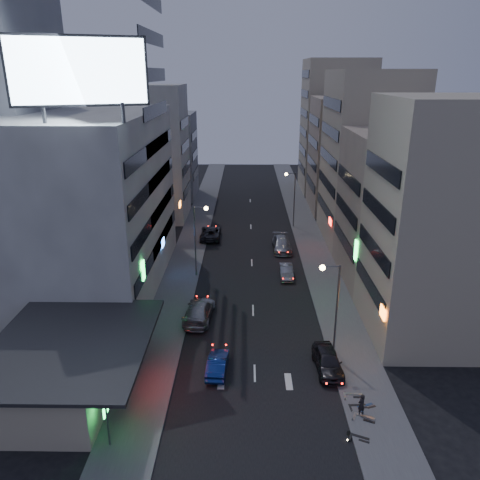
{
  "coord_description": "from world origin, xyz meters",
  "views": [
    {
      "loc": [
        -0.71,
        -26.13,
        21.6
      ],
      "look_at": [
        -1.33,
        19.51,
        5.23
      ],
      "focal_mm": 35.0,
      "sensor_mm": 36.0,
      "label": 1
    }
  ],
  "objects_px": {
    "parked_car_left": "(211,233)",
    "person": "(361,404)",
    "scooter_silver_b": "(363,386)",
    "scooter_blue": "(373,396)",
    "parked_car_right_far": "(282,244)",
    "road_car_silver": "(199,311)",
    "parked_car_right_near": "(328,361)",
    "scooter_silver_a": "(377,411)",
    "road_car_blue": "(218,364)",
    "scooter_black_a": "(371,431)",
    "scooter_black_b": "(366,397)",
    "parked_car_right_mid": "(286,271)"
  },
  "relations": [
    {
      "from": "parked_car_right_near",
      "to": "parked_car_left",
      "type": "relative_size",
      "value": 0.81
    },
    {
      "from": "scooter_blue",
      "to": "road_car_blue",
      "type": "bearing_deg",
      "value": 50.9
    },
    {
      "from": "parked_car_right_mid",
      "to": "parked_car_left",
      "type": "height_order",
      "value": "parked_car_left"
    },
    {
      "from": "scooter_silver_b",
      "to": "scooter_black_b",
      "type": "bearing_deg",
      "value": -177.91
    },
    {
      "from": "scooter_black_a",
      "to": "scooter_black_b",
      "type": "distance_m",
      "value": 3.3
    },
    {
      "from": "scooter_silver_a",
      "to": "scooter_black_b",
      "type": "xyz_separation_m",
      "value": [
        -0.33,
        1.47,
        -0.08
      ]
    },
    {
      "from": "road_car_silver",
      "to": "scooter_silver_b",
      "type": "bearing_deg",
      "value": 144.41
    },
    {
      "from": "road_car_blue",
      "to": "parked_car_right_mid",
      "type": "bearing_deg",
      "value": -107.04
    },
    {
      "from": "parked_car_right_mid",
      "to": "scooter_silver_b",
      "type": "xyz_separation_m",
      "value": [
        3.79,
        -20.34,
        0.06
      ]
    },
    {
      "from": "road_car_silver",
      "to": "scooter_blue",
      "type": "relative_size",
      "value": 3.35
    },
    {
      "from": "parked_car_right_near",
      "to": "person",
      "type": "xyz_separation_m",
      "value": [
        1.39,
        -5.09,
        0.09
      ]
    },
    {
      "from": "parked_car_right_far",
      "to": "road_car_blue",
      "type": "height_order",
      "value": "parked_car_right_far"
    },
    {
      "from": "scooter_black_b",
      "to": "parked_car_right_mid",
      "type": "bearing_deg",
      "value": 6.34
    },
    {
      "from": "scooter_silver_b",
      "to": "scooter_blue",
      "type": "bearing_deg",
      "value": -151.51
    },
    {
      "from": "parked_car_right_near",
      "to": "parked_car_right_far",
      "type": "distance_m",
      "value": 25.83
    },
    {
      "from": "road_car_blue",
      "to": "person",
      "type": "bearing_deg",
      "value": 157.59
    },
    {
      "from": "road_car_silver",
      "to": "scooter_black_a",
      "type": "xyz_separation_m",
      "value": [
        12.09,
        -15.04,
        -0.19
      ]
    },
    {
      "from": "scooter_black_a",
      "to": "scooter_silver_a",
      "type": "relative_size",
      "value": 0.88
    },
    {
      "from": "parked_car_left",
      "to": "road_car_blue",
      "type": "xyz_separation_m",
      "value": [
        2.76,
        -30.55,
        -0.14
      ]
    },
    {
      "from": "road_car_silver",
      "to": "scooter_silver_a",
      "type": "distance_m",
      "value": 18.5
    },
    {
      "from": "road_car_silver",
      "to": "scooter_silver_a",
      "type": "bearing_deg",
      "value": 138.99
    },
    {
      "from": "parked_car_right_near",
      "to": "scooter_blue",
      "type": "distance_m",
      "value": 4.61
    },
    {
      "from": "parked_car_left",
      "to": "scooter_silver_b",
      "type": "distance_m",
      "value": 35.72
    },
    {
      "from": "parked_car_right_near",
      "to": "parked_car_left",
      "type": "distance_m",
      "value": 32.25
    },
    {
      "from": "scooter_silver_a",
      "to": "scooter_silver_b",
      "type": "relative_size",
      "value": 1.04
    },
    {
      "from": "parked_car_right_mid",
      "to": "road_car_silver",
      "type": "bearing_deg",
      "value": -131.69
    },
    {
      "from": "parked_car_right_far",
      "to": "scooter_black_b",
      "type": "relative_size",
      "value": 3.18
    },
    {
      "from": "scooter_silver_a",
      "to": "scooter_black_b",
      "type": "distance_m",
      "value": 1.51
    },
    {
      "from": "road_car_silver",
      "to": "scooter_silver_b",
      "type": "relative_size",
      "value": 3.0
    },
    {
      "from": "parked_car_right_far",
      "to": "scooter_blue",
      "type": "bearing_deg",
      "value": -83.78
    },
    {
      "from": "road_car_silver",
      "to": "scooter_silver_a",
      "type": "relative_size",
      "value": 2.9
    },
    {
      "from": "scooter_black_b",
      "to": "road_car_blue",
      "type": "bearing_deg",
      "value": 66.68
    },
    {
      "from": "road_car_blue",
      "to": "scooter_silver_b",
      "type": "xyz_separation_m",
      "value": [
        10.43,
        -2.64,
        0.05
      ]
    },
    {
      "from": "parked_car_right_near",
      "to": "scooter_silver_a",
      "type": "bearing_deg",
      "value": -70.26
    },
    {
      "from": "scooter_silver_b",
      "to": "person",
      "type": "bearing_deg",
      "value": 167.33
    },
    {
      "from": "parked_car_right_near",
      "to": "person",
      "type": "height_order",
      "value": "person"
    },
    {
      "from": "parked_car_right_near",
      "to": "road_car_blue",
      "type": "relative_size",
      "value": 1.16
    },
    {
      "from": "parked_car_right_mid",
      "to": "scooter_silver_a",
      "type": "bearing_deg",
      "value": -79.13
    },
    {
      "from": "parked_car_right_far",
      "to": "road_car_silver",
      "type": "height_order",
      "value": "road_car_silver"
    },
    {
      "from": "scooter_silver_a",
      "to": "road_car_blue",
      "type": "bearing_deg",
      "value": 89.06
    },
    {
      "from": "road_car_silver",
      "to": "scooter_black_a",
      "type": "distance_m",
      "value": 19.3
    },
    {
      "from": "road_car_blue",
      "to": "person",
      "type": "distance_m",
      "value": 10.93
    },
    {
      "from": "parked_car_right_mid",
      "to": "scooter_silver_b",
      "type": "relative_size",
      "value": 2.04
    },
    {
      "from": "scooter_silver_a",
      "to": "scooter_black_b",
      "type": "relative_size",
      "value": 1.15
    },
    {
      "from": "road_car_silver",
      "to": "scooter_black_b",
      "type": "height_order",
      "value": "road_car_silver"
    },
    {
      "from": "road_car_blue",
      "to": "scooter_black_b",
      "type": "xyz_separation_m",
      "value": [
        10.41,
        -3.73,
        -0.01
      ]
    },
    {
      "from": "person",
      "to": "scooter_blue",
      "type": "bearing_deg",
      "value": -162.99
    },
    {
      "from": "parked_car_left",
      "to": "scooter_silver_a",
      "type": "relative_size",
      "value": 2.84
    },
    {
      "from": "parked_car_left",
      "to": "person",
      "type": "distance_m",
      "value": 37.5
    },
    {
      "from": "person",
      "to": "scooter_black_b",
      "type": "bearing_deg",
      "value": -150.26
    }
  ]
}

